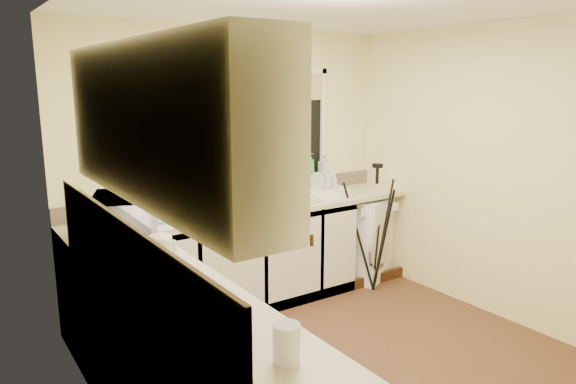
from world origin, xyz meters
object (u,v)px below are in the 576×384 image
at_px(plant_a, 208,177).
at_px(cup_left, 201,302).
at_px(microwave, 124,220).
at_px(cup_back, 331,188).
at_px(plant_b, 232,174).
at_px(washing_machine, 359,237).
at_px(kettle, 160,253).
at_px(plant_c, 265,170).
at_px(plant_d, 283,170).
at_px(dish_rack, 325,191).
at_px(soap_bottle_green, 310,165).
at_px(tripod, 375,228).
at_px(laptop, 177,208).
at_px(soap_bottle_clear, 324,165).
at_px(glass_jug, 287,343).
at_px(steel_jar, 170,291).

relative_size(plant_a, cup_left, 2.46).
bearing_deg(microwave, cup_left, -160.03).
distance_m(microwave, cup_back, 2.29).
xyz_separation_m(microwave, plant_b, (1.18, 0.68, 0.10)).
relative_size(washing_machine, plant_b, 3.69).
relative_size(plant_b, cup_left, 2.46).
height_order(kettle, plant_b, plant_b).
height_order(microwave, plant_c, plant_c).
height_order(plant_c, cup_back, plant_c).
height_order(washing_machine, plant_d, plant_d).
bearing_deg(washing_machine, dish_rack, 149.54).
bearing_deg(dish_rack, soap_bottle_green, 122.29).
bearing_deg(plant_b, microwave, -150.30).
distance_m(tripod, cup_left, 2.77).
bearing_deg(kettle, plant_d, 36.28).
height_order(laptop, plant_a, plant_a).
relative_size(washing_machine, cup_back, 7.53).
relative_size(washing_machine, soap_bottle_green, 3.47).
distance_m(kettle, soap_bottle_clear, 2.55).
xyz_separation_m(soap_bottle_green, soap_bottle_clear, (0.18, -0.00, -0.02)).
distance_m(dish_rack, plant_d, 0.47).
height_order(microwave, soap_bottle_clear, soap_bottle_clear).
bearing_deg(plant_d, glass_jug, -123.38).
relative_size(tripod, plant_a, 5.50).
xyz_separation_m(plant_b, plant_d, (0.53, -0.03, -0.01)).
bearing_deg(soap_bottle_clear, dish_rack, -125.80).
xyz_separation_m(plant_a, soap_bottle_clear, (1.29, 0.02, -0.01)).
bearing_deg(steel_jar, dish_rack, 35.62).
height_order(dish_rack, plant_a, plant_a).
distance_m(dish_rack, glass_jug, 3.16).
bearing_deg(laptop, cup_back, 13.57).
bearing_deg(washing_machine, plant_c, 144.09).
bearing_deg(plant_a, cup_back, -4.50).
height_order(laptop, plant_b, plant_b).
distance_m(steel_jar, soap_bottle_green, 2.81).
relative_size(kettle, glass_jug, 1.17).
relative_size(kettle, cup_left, 2.04).
bearing_deg(plant_b, plant_a, -176.15).
bearing_deg(steel_jar, tripod, 24.90).
bearing_deg(glass_jug, plant_b, 65.94).
bearing_deg(plant_b, soap_bottle_clear, 0.07).
distance_m(plant_c, soap_bottle_green, 0.54).
distance_m(cup_back, cup_left, 2.90).
distance_m(washing_machine, plant_c, 1.28).
xyz_separation_m(tripod, plant_c, (-0.86, 0.59, 0.56)).
distance_m(tripod, soap_bottle_clear, 0.82).
height_order(tripod, cup_left, tripod).
xyz_separation_m(plant_b, cup_left, (-1.22, -1.94, -0.22)).
bearing_deg(plant_b, tripod, -27.17).
distance_m(kettle, steel_jar, 0.52).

